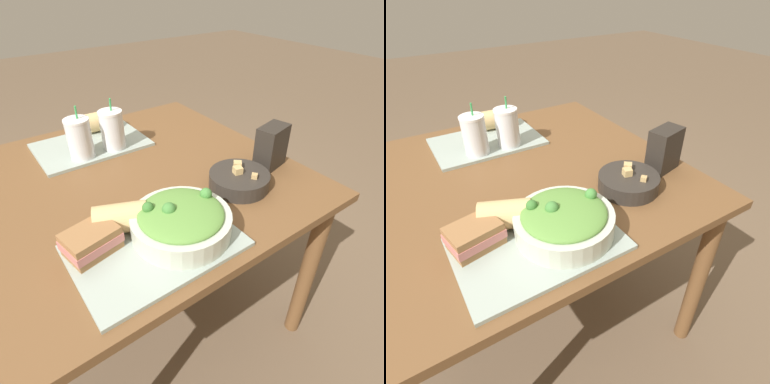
# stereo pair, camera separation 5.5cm
# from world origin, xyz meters

# --- Properties ---
(ground_plane) EXTENTS (12.00, 12.00, 0.00)m
(ground_plane) POSITION_xyz_m (0.00, 0.00, 0.00)
(ground_plane) COLOR brown
(dining_table) EXTENTS (1.16, 1.05, 0.75)m
(dining_table) POSITION_xyz_m (0.00, 0.00, 0.65)
(dining_table) COLOR brown
(dining_table) RESTS_ON ground_plane
(tray_near) EXTENTS (0.42, 0.29, 0.01)m
(tray_near) POSITION_xyz_m (-0.07, -0.35, 0.76)
(tray_near) COLOR #99A89E
(tray_near) RESTS_ON dining_table
(tray_far) EXTENTS (0.42, 0.29, 0.01)m
(tray_far) POSITION_xyz_m (0.01, 0.30, 0.76)
(tray_far) COLOR #99A89E
(tray_far) RESTS_ON dining_table
(salad_bowl) EXTENTS (0.26, 0.26, 0.10)m
(salad_bowl) POSITION_xyz_m (0.01, -0.35, 0.80)
(salad_bowl) COLOR beige
(salad_bowl) RESTS_ON tray_near
(soup_bowl) EXTENTS (0.20, 0.20, 0.07)m
(soup_bowl) POSITION_xyz_m (0.29, -0.27, 0.78)
(soup_bowl) COLOR #2D2823
(soup_bowl) RESTS_ON dining_table
(sandwich_near) EXTENTS (0.15, 0.12, 0.06)m
(sandwich_near) POSITION_xyz_m (-0.21, -0.28, 0.79)
(sandwich_near) COLOR olive
(sandwich_near) RESTS_ON tray_near
(baguette_near) EXTENTS (0.16, 0.13, 0.08)m
(baguette_near) POSITION_xyz_m (-0.11, -0.25, 0.80)
(baguette_near) COLOR tan
(baguette_near) RESTS_ON tray_near
(baguette_far) EXTENTS (0.12, 0.08, 0.08)m
(baguette_far) POSITION_xyz_m (0.09, 0.40, 0.80)
(baguette_far) COLOR tan
(baguette_far) RESTS_ON tray_far
(drink_cup_dark) EXTENTS (0.09, 0.09, 0.19)m
(drink_cup_dark) POSITION_xyz_m (-0.05, 0.21, 0.83)
(drink_cup_dark) COLOR silver
(drink_cup_dark) RESTS_ON tray_far
(drink_cup_red) EXTENTS (0.09, 0.09, 0.19)m
(drink_cup_red) POSITION_xyz_m (0.07, 0.21, 0.83)
(drink_cup_red) COLOR silver
(drink_cup_red) RESTS_ON tray_far
(chip_bag) EXTENTS (0.13, 0.09, 0.15)m
(chip_bag) POSITION_xyz_m (0.47, -0.23, 0.83)
(chip_bag) COLOR #28231E
(chip_bag) RESTS_ON dining_table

